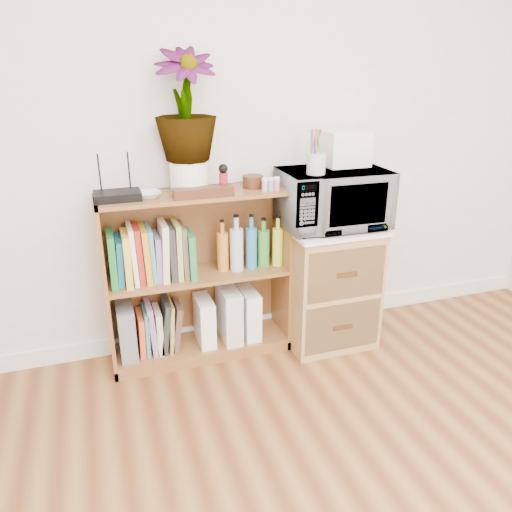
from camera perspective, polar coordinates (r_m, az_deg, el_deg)
name	(u,v)px	position (r m, az deg, el deg)	size (l,w,h in m)	color
skirting_board	(251,323)	(3.15, -0.54, -7.70)	(4.00, 0.02, 0.10)	white
bookshelf	(198,277)	(2.76, -6.61, -2.41)	(1.00, 0.30, 0.95)	brown
wicker_unit	(327,285)	(2.97, 8.10, -3.30)	(0.50, 0.45, 0.70)	#9E7542
microwave	(333,198)	(2.78, 8.76, 6.52)	(0.57, 0.39, 0.32)	silver
pen_cup	(316,164)	(2.63, 6.89, 10.44)	(0.10, 0.10, 0.11)	silver
small_appliance	(345,148)	(2.87, 10.12, 12.03)	(0.24, 0.20, 0.19)	white
router	(117,196)	(2.53, -15.57, 6.65)	(0.22, 0.15, 0.04)	black
white_bowl	(148,195)	(2.54, -12.25, 6.86)	(0.13, 0.13, 0.03)	silver
plant_pot	(189,176)	(2.60, -7.67, 9.00)	(0.19, 0.19, 0.16)	white
potted_plant	(185,105)	(2.55, -8.07, 16.70)	(0.30, 0.30, 0.54)	#3B7E32
trinket_box	(203,192)	(2.51, -6.03, 7.26)	(0.30, 0.08, 0.05)	#3B1F10
kokeshi_doll	(223,183)	(2.58, -3.74, 8.37)	(0.04, 0.04, 0.10)	#AE1524
wooden_bowl	(253,182)	(2.68, -0.36, 8.50)	(0.11, 0.11, 0.06)	#331E0E
paint_jars	(271,185)	(2.61, 1.69, 8.08)	(0.12, 0.04, 0.06)	pink
file_box	(126,330)	(2.83, -14.59, -8.19)	(0.09, 0.24, 0.29)	slate
magazine_holder_left	(204,320)	(2.87, -5.91, -7.34)	(0.09, 0.22, 0.27)	white
magazine_holder_mid	(229,313)	(2.89, -3.09, -6.56)	(0.10, 0.25, 0.31)	silver
magazine_holder_right	(249,313)	(2.93, -0.86, -6.48)	(0.09, 0.23, 0.29)	white
cookbooks	(151,254)	(2.66, -11.88, 0.22)	(0.44, 0.20, 0.31)	#1E722E
liquor_bottles	(254,242)	(2.77, -0.18, 1.61)	(0.45, 0.07, 0.31)	orange
lower_books	(159,327)	(2.85, -11.06, -8.00)	(0.25, 0.19, 0.29)	#E04A27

